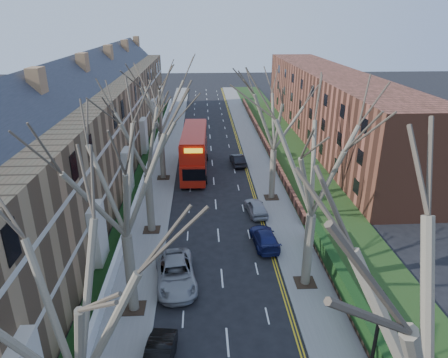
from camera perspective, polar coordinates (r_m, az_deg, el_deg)
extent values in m
cube|color=slate|center=(56.34, -8.00, 4.30)|extent=(3.00, 102.00, 0.12)
cube|color=slate|center=(56.59, 4.23, 4.54)|extent=(3.00, 102.00, 0.12)
cube|color=#97724D|center=(48.73, -18.25, 6.62)|extent=(9.00, 78.00, 10.00)
cube|color=#2A2C33|center=(47.58, -19.13, 13.58)|extent=(4.67, 78.00, 4.67)
cube|color=beige|center=(48.17, -12.90, 5.15)|extent=(0.12, 78.00, 0.35)
cube|color=beige|center=(47.30, -13.26, 9.20)|extent=(0.12, 78.00, 0.35)
cube|color=brown|center=(61.64, 14.72, 10.10)|extent=(8.00, 54.00, 10.00)
cube|color=brown|center=(60.47, 5.38, 6.17)|extent=(0.35, 54.00, 0.90)
cube|color=brown|center=(25.11, 19.83, -21.27)|extent=(0.40, 24.00, 0.60)
cube|color=black|center=(24.52, 20.12, -19.73)|extent=(0.70, 24.00, 1.20)
cube|color=white|center=(48.81, -10.65, 1.99)|extent=(0.30, 78.00, 1.00)
cube|color=#243D16|center=(57.31, 8.72, 4.67)|extent=(6.00, 102.00, 0.06)
cube|color=black|center=(15.50, 21.81, -15.40)|extent=(0.18, 0.50, 0.22)
cylinder|color=#706350|center=(25.44, -13.21, -13.02)|extent=(0.64, 0.64, 5.25)
cube|color=#2D2116|center=(27.01, -12.70, -17.56)|extent=(1.40, 1.40, 0.05)
cylinder|color=#706350|center=(34.05, -10.55, -3.44)|extent=(0.64, 0.64, 5.07)
cube|color=#2D2116|center=(35.20, -10.27, -7.14)|extent=(1.40, 1.40, 0.05)
cylinder|color=#706350|center=(45.07, -8.82, 3.27)|extent=(0.60, 0.60, 5.25)
cube|color=#2D2116|center=(45.98, -8.63, 0.19)|extent=(1.40, 1.40, 0.05)
cylinder|color=#706350|center=(27.57, 11.91, -9.89)|extent=(0.64, 0.64, 5.25)
cube|color=#2D2116|center=(29.02, 11.50, -14.27)|extent=(1.40, 1.40, 0.05)
cylinder|color=#706350|center=(39.85, 6.95, 0.67)|extent=(0.60, 0.60, 5.07)
cube|color=#2D2116|center=(40.83, 6.79, -2.62)|extent=(1.40, 1.40, 0.05)
cube|color=#B4190C|center=(47.31, -4.20, 2.85)|extent=(3.07, 11.97, 2.38)
cube|color=#B4190C|center=(46.61, -4.28, 5.49)|extent=(3.05, 11.38, 2.16)
cube|color=black|center=(47.16, -4.21, 3.41)|extent=(3.06, 11.02, 0.97)
cube|color=black|center=(46.58, -4.28, 5.61)|extent=(3.05, 10.78, 0.97)
imported|color=gray|center=(28.37, -6.91, -13.24)|extent=(3.33, 6.02, 1.60)
imported|color=navy|center=(32.65, 5.80, -8.32)|extent=(2.21, 4.64, 1.31)
imported|color=#9D9EA5|center=(37.42, 4.59, -4.03)|extent=(2.09, 4.13, 1.35)
imported|color=black|center=(49.59, 1.98, 2.76)|extent=(1.86, 4.24, 1.35)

